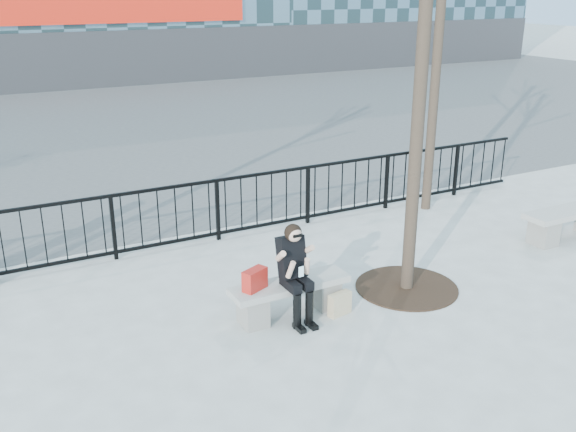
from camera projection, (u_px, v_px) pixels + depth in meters
name	position (u px, v px, depth m)	size (l,w,h in m)	color
ground	(290.00, 315.00, 8.68)	(120.00, 120.00, 0.00)	gray
street_surface	(73.00, 121.00, 21.12)	(60.00, 23.00, 0.01)	#474747
railing	(207.00, 212.00, 10.98)	(14.00, 0.06, 1.10)	black
tree_grate	(406.00, 287.00, 9.44)	(1.50, 1.50, 0.02)	black
bench_main	(290.00, 295.00, 8.58)	(1.65, 0.46, 0.49)	slate
bench_second	(569.00, 220.00, 11.21)	(1.83, 0.51, 0.54)	slate
seated_woman	(296.00, 274.00, 8.32)	(0.50, 0.64, 1.34)	black
handbag	(255.00, 279.00, 8.26)	(0.34, 0.16, 0.28)	#B21D15
shopping_bag	(340.00, 304.00, 8.64)	(0.33, 0.12, 0.32)	beige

